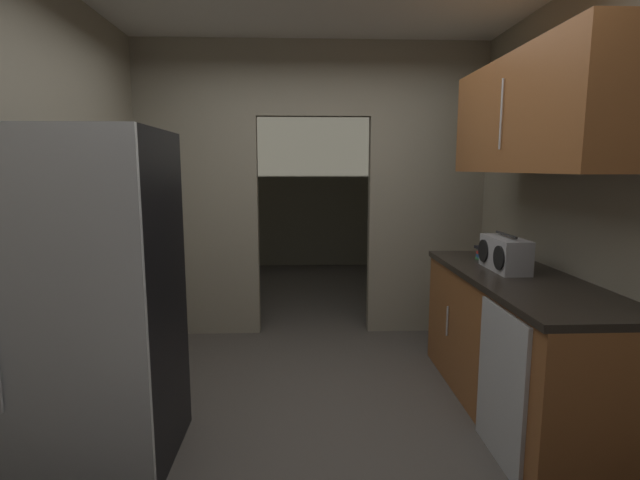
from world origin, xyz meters
name	(u,v)px	position (x,y,z in m)	size (l,w,h in m)	color
ground	(321,428)	(0.00, 0.00, 0.00)	(20.00, 20.00, 0.00)	#47423D
kitchen_partition	(313,180)	(0.00, 1.76, 1.45)	(3.18, 0.12, 2.68)	gray
adjoining_room_shell	(309,184)	(0.00, 3.89, 1.34)	(3.18, 3.25, 2.68)	gray
refrigerator	(99,302)	(-1.16, -0.25, 0.88)	(0.71, 0.78, 1.75)	black
lower_cabinet_run	(516,344)	(1.26, 0.17, 0.45)	(0.66, 1.86, 0.89)	brown
dishwasher	(501,386)	(0.94, -0.35, 0.42)	(0.02, 0.56, 0.83)	#B7BABC
upper_cabinet_counterside	(531,114)	(1.26, 0.17, 1.88)	(0.36, 1.67, 0.69)	brown
boombox	(505,254)	(1.23, 0.35, 1.00)	(0.19, 0.43, 0.25)	#B2B2B7
book_stack	(487,253)	(1.25, 0.70, 0.94)	(0.15, 0.17, 0.10)	#388C47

